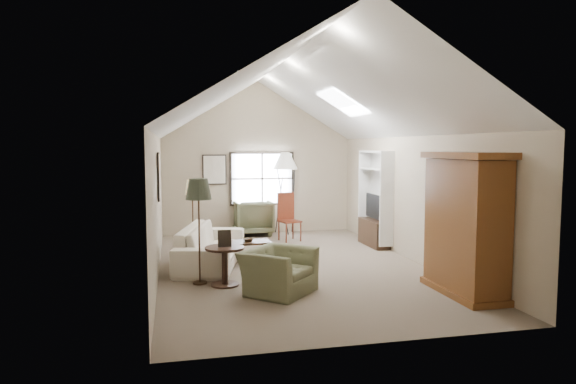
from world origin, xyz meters
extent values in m
cube|color=#746453|center=(0.00, 0.00, 0.00)|extent=(5.00, 8.00, 0.01)
cube|color=tan|center=(0.00, 4.00, 1.25)|extent=(5.00, 0.01, 2.50)
cube|color=tan|center=(0.00, -4.00, 1.25)|extent=(5.00, 0.01, 2.50)
cube|color=tan|center=(-2.50, 0.00, 1.25)|extent=(0.01, 8.00, 2.50)
cube|color=tan|center=(2.50, 0.00, 1.25)|extent=(0.01, 8.00, 2.50)
cube|color=black|center=(0.10, 3.96, 1.45)|extent=(1.72, 0.08, 1.42)
cube|color=black|center=(-2.47, 0.30, 1.75)|extent=(0.68, 0.04, 0.88)
cube|color=black|center=(-1.15, 3.97, 1.70)|extent=(0.62, 0.04, 0.78)
cube|color=brown|center=(2.18, -2.40, 1.10)|extent=(0.60, 1.50, 2.20)
cube|color=white|center=(2.34, 1.60, 1.15)|extent=(0.32, 1.30, 2.10)
cube|color=#382316|center=(2.32, 1.60, 0.30)|extent=(0.34, 1.18, 0.60)
cube|color=black|center=(2.32, 1.60, 0.92)|extent=(0.05, 0.90, 0.55)
imported|color=beige|center=(-1.51, 0.52, 0.38)|extent=(1.60, 2.75, 0.75)
imported|color=#616949|center=(-0.63, -1.70, 0.34)|extent=(1.40, 1.41, 0.69)
imported|color=#596345|center=(-0.20, 3.70, 0.45)|extent=(1.00, 1.02, 0.90)
cube|color=#332115|center=(-0.80, 0.40, 0.22)|extent=(0.89, 0.51, 0.45)
imported|color=#372316|center=(-0.80, 0.40, 0.47)|extent=(0.22, 0.22, 0.05)
cylinder|color=#311A14|center=(-1.41, -1.08, 0.32)|extent=(0.78, 0.78, 0.65)
cube|color=maroon|center=(0.55, 2.63, 0.59)|extent=(0.56, 0.56, 1.17)
camera|label=1|loc=(-2.23, -9.44, 2.29)|focal=32.00mm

